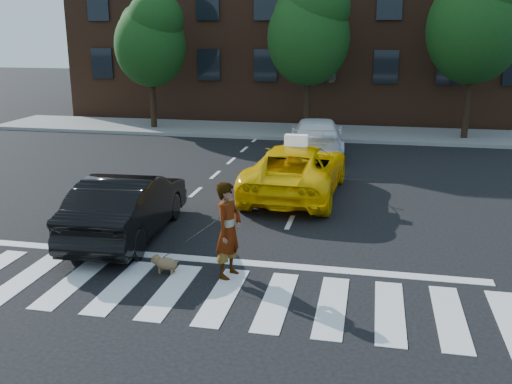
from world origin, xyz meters
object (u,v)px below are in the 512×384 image
tree_right (477,17)px  dog (164,263)px  taxi (296,170)px  white_suv (316,137)px  tree_left (151,36)px  black_sedan (128,205)px  tree_mid (309,27)px  woman (228,230)px

tree_right → dog: tree_right is taller
taxi → white_suv: bearing=-87.8°
tree_right → white_suv: tree_right is taller
tree_left → black_sedan: bearing=-70.9°
tree_mid → tree_right: bearing=-0.0°
tree_mid → white_suv: bearing=-78.5°
tree_mid → white_suv: 6.00m
taxi → black_sedan: size_ratio=1.18×
taxi → dog: bearing=75.9°
taxi → dog: taxi is taller
woman → tree_left: bearing=40.7°
white_suv → woman: bearing=81.6°
taxi → white_suv: size_ratio=1.08×
taxi → dog: 6.50m
woman → dog: (-1.32, -0.10, -0.75)m
tree_mid → white_suv: size_ratio=1.42×
tree_right → woman: size_ratio=4.00×
tree_right → black_sedan: (-9.53, -14.34, -4.51)m
white_suv → black_sedan: bearing=65.4°
tree_right → white_suv: size_ratio=1.54×
tree_left → taxi: 13.55m
tree_left → dog: bearing=-68.0°
tree_mid → taxi: bearing=-85.0°
tree_mid → taxi: size_ratio=1.31×
tree_left → white_suv: bearing=-27.0°
tree_mid → black_sedan: bearing=-100.0°
white_suv → woman: size_ratio=2.61×
black_sedan → white_suv: bearing=-112.0°
tree_left → white_suv: (8.37, -4.27, -3.71)m
tree_left → taxi: size_ratio=1.20×
tree_right → black_sedan: 17.80m
tree_mid → tree_right: (7.00, -0.00, 0.41)m
tree_left → taxi: tree_left is taller
taxi → black_sedan: 5.51m
woman → dog: 1.52m
tree_left → tree_right: 14.52m
tree_left → tree_right: (14.50, -0.00, 0.82)m
tree_left → tree_mid: bearing=-0.0°
tree_right → taxi: bearing=-121.5°
tree_right → black_sedan: size_ratio=1.67×
tree_right → dog: size_ratio=12.21×
tree_mid → woman: 16.57m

